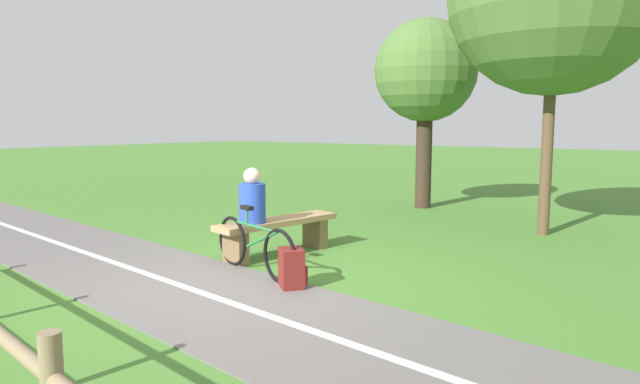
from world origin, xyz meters
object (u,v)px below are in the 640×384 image
object	(u,v)px
bicycle	(254,246)
bench	(278,230)
person_seated	(252,199)
backpack	(292,269)
tree_mid_field	(426,73)

from	to	relation	value
bicycle	bench	bearing A→B (deg)	129.19
bench	person_seated	xyz separation A→B (m)	(0.43, -0.08, 0.47)
bicycle	person_seated	bearing A→B (deg)	149.79
bench	person_seated	size ratio (longest dim) A/B	2.64
person_seated	bicycle	bearing A→B (deg)	54.96
bench	bicycle	bearing A→B (deg)	34.36
backpack	tree_mid_field	size ratio (longest dim) A/B	0.11
bench	person_seated	bearing A→B (deg)	-0.00
person_seated	tree_mid_field	size ratio (longest dim) A/B	0.18
backpack	tree_mid_field	bearing A→B (deg)	-167.64
person_seated	tree_mid_field	distance (m)	6.10
bench	tree_mid_field	distance (m)	5.90
backpack	tree_mid_field	xyz separation A→B (m)	(-6.41, -1.40, 2.72)
bench	tree_mid_field	world-z (taller)	tree_mid_field
person_seated	tree_mid_field	xyz separation A→B (m)	(-5.72, -0.18, 2.11)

